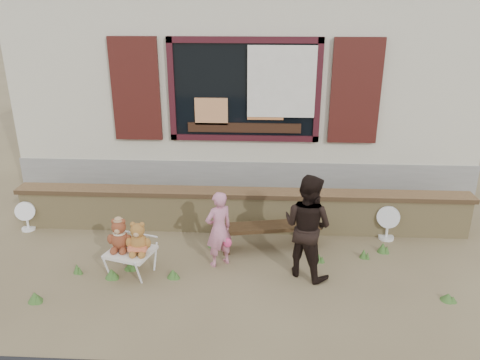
# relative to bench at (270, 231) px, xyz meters

# --- Properties ---
(ground) EXTENTS (80.00, 80.00, 0.00)m
(ground) POSITION_rel_bench_xyz_m (-0.44, -0.42, -0.28)
(ground) COLOR brown
(ground) RESTS_ON ground
(shopfront) EXTENTS (8.04, 5.13, 4.00)m
(shopfront) POSITION_rel_bench_xyz_m (-0.44, 4.07, 1.72)
(shopfront) COLOR #AEA58C
(shopfront) RESTS_ON ground
(brick_wall) EXTENTS (7.10, 0.36, 0.67)m
(brick_wall) POSITION_rel_bench_xyz_m (-0.44, 0.58, 0.06)
(brick_wall) COLOR tan
(brick_wall) RESTS_ON ground
(bench) EXTENTS (1.52, 0.58, 0.38)m
(bench) POSITION_rel_bench_xyz_m (0.00, 0.00, 0.00)
(bench) COLOR #302010
(bench) RESTS_ON ground
(folding_chair) EXTENTS (0.68, 0.64, 0.35)m
(folding_chair) POSITION_rel_bench_xyz_m (-1.84, -0.79, 0.04)
(folding_chair) COLOR silver
(folding_chair) RESTS_ON ground
(teddy_bear_left) EXTENTS (0.40, 0.37, 0.45)m
(teddy_bear_left) POSITION_rel_bench_xyz_m (-1.98, -0.75, 0.29)
(teddy_bear_left) COLOR brown
(teddy_bear_left) RESTS_ON folding_chair
(teddy_bear_right) EXTENTS (0.40, 0.37, 0.45)m
(teddy_bear_right) POSITION_rel_bench_xyz_m (-1.71, -0.83, 0.29)
(teddy_bear_right) COLOR brown
(teddy_bear_right) RESTS_ON folding_chair
(child) EXTENTS (0.47, 0.44, 1.09)m
(child) POSITION_rel_bench_xyz_m (-0.70, -0.49, 0.27)
(child) COLOR pink
(child) RESTS_ON ground
(adult) EXTENTS (0.87, 0.83, 1.41)m
(adult) POSITION_rel_bench_xyz_m (0.47, -0.67, 0.43)
(adult) COLOR black
(adult) RESTS_ON ground
(fan_left) EXTENTS (0.32, 0.21, 0.49)m
(fan_left) POSITION_rel_bench_xyz_m (-3.84, 0.38, -0.03)
(fan_left) COLOR white
(fan_left) RESTS_ON ground
(fan_right) EXTENTS (0.35, 0.23, 0.55)m
(fan_right) POSITION_rel_bench_xyz_m (1.80, 0.38, -0.00)
(fan_right) COLOR white
(fan_right) RESTS_ON ground
(grass_tufts) EXTENTS (5.21, 1.66, 0.15)m
(grass_tufts) POSITION_rel_bench_xyz_m (-0.65, -0.69, -0.22)
(grass_tufts) COLOR #3C6528
(grass_tufts) RESTS_ON ground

